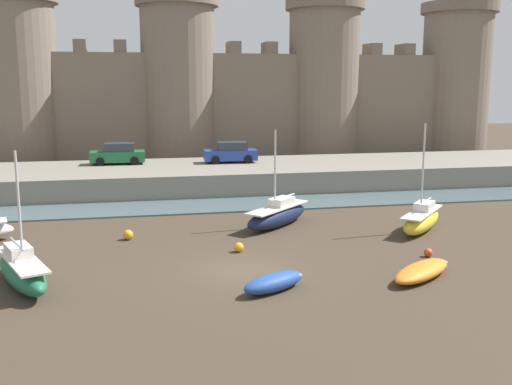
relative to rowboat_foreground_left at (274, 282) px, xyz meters
The scene contains 14 objects.
ground_plane 2.89m from the rowboat_foreground_left, 105.55° to the left, with size 160.00×160.00×0.00m, color #423528.
water_channel 16.27m from the rowboat_foreground_left, 92.71° to the left, with size 80.00×4.50×0.10m, color slate.
quay_road 23.52m from the rowboat_foreground_left, 91.87° to the left, with size 68.10×10.00×1.65m, color gray.
castle 35.90m from the rowboat_foreground_left, 91.25° to the left, with size 63.65×7.55×18.61m.
rowboat_foreground_left is the anchor object (origin of this frame).
sailboat_near_channel_left 10.47m from the rowboat_foreground_left, 75.56° to the left, with size 4.91×4.87×5.38m.
rowboat_midflat_left 6.27m from the rowboat_foreground_left, ahead, with size 3.85×3.28×0.62m.
sailboat_foreground_centre 9.85m from the rowboat_foreground_left, 165.38° to the left, with size 3.19×5.44×5.38m.
sailboat_midflat_right 12.49m from the rowboat_foreground_left, 37.21° to the left, with size 4.39×4.68×5.80m.
mooring_buoy_near_shore 8.53m from the rowboat_foreground_left, 20.66° to the left, with size 0.39×0.39×0.39m, color #E04C1E.
mooring_buoy_mid_mud 5.56m from the rowboat_foreground_left, 93.97° to the left, with size 0.46×0.46×0.46m, color orange.
mooring_buoy_near_channel 10.43m from the rowboat_foreground_left, 121.91° to the left, with size 0.51×0.51×0.51m, color orange.
car_quay_west 26.51m from the rowboat_foreground_left, 103.71° to the left, with size 4.13×1.94×1.62m.
car_quay_centre_east 25.03m from the rowboat_foreground_left, 84.52° to the left, with size 4.13×1.94×1.62m.
Camera 1 is at (-4.31, -24.06, 7.91)m, focal length 42.00 mm.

